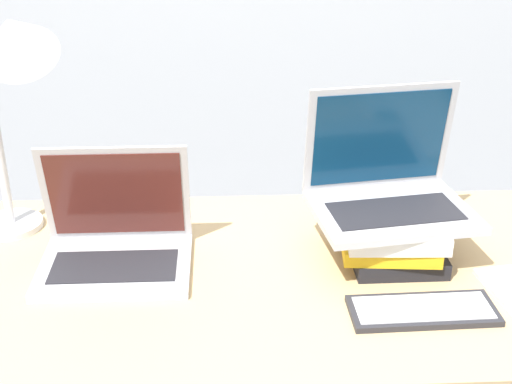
# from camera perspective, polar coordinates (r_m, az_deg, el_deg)

# --- Properties ---
(desk) EXTENTS (1.42, 0.71, 0.72)m
(desk) POSITION_cam_1_polar(r_m,az_deg,el_deg) (1.52, 1.57, -8.94)
(desk) COLOR tan
(desk) RESTS_ON ground_plane
(laptop_left) EXTENTS (0.31, 0.24, 0.25)m
(laptop_left) POSITION_cam_1_polar(r_m,az_deg,el_deg) (1.50, -11.17, -3.93)
(laptop_left) COLOR #B2B2B7
(laptop_left) RESTS_ON desk
(book_stack) EXTENTS (0.22, 0.27, 0.10)m
(book_stack) POSITION_cam_1_polar(r_m,az_deg,el_deg) (1.53, 10.61, -3.18)
(book_stack) COLOR black
(book_stack) RESTS_ON desk
(laptop_on_books) EXTENTS (0.35, 0.29, 0.25)m
(laptop_on_books) POSITION_cam_1_polar(r_m,az_deg,el_deg) (1.50, 10.51, 0.44)
(laptop_on_books) COLOR #B2B2B7
(laptop_on_books) RESTS_ON book_stack
(wireless_keyboard) EXTENTS (0.28, 0.12, 0.01)m
(wireless_keyboard) POSITION_cam_1_polar(r_m,az_deg,el_deg) (1.38, 13.19, -9.21)
(wireless_keyboard) COLOR #28282D
(wireless_keyboard) RESTS_ON desk
(desk_lamp) EXTENTS (0.23, 0.20, 0.53)m
(desk_lamp) POSITION_cam_1_polar(r_m,az_deg,el_deg) (1.54, -18.84, 9.71)
(desk_lamp) COLOR silver
(desk_lamp) RESTS_ON desk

